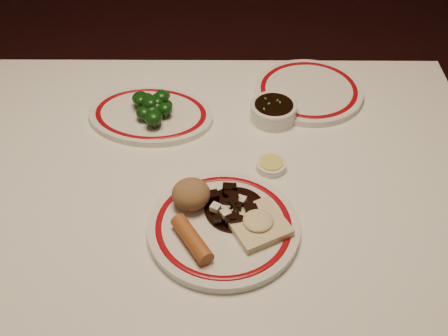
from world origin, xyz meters
TOP-DOWN VIEW (x-y plane):
  - dining_table at (0.00, 0.00)m, footprint 1.20×0.90m
  - main_plate at (0.04, -0.14)m, footprint 0.38×0.38m
  - rice_mound at (-0.03, -0.09)m, footprint 0.07×0.07m
  - spring_roll at (-0.02, -0.19)m, footprint 0.08×0.11m
  - fried_wonton at (0.10, -0.15)m, footprint 0.13×0.13m
  - stirfry_heap at (0.05, -0.11)m, footprint 0.12×0.12m
  - broccoli_plate at (-0.14, 0.20)m, footprint 0.32×0.28m
  - broccoli_pile at (-0.13, 0.20)m, footprint 0.10×0.13m
  - soy_bowl at (0.15, 0.20)m, footprint 0.11×0.11m
  - sweet_sour_dish at (0.13, 0.20)m, footprint 0.06×0.06m
  - mustard_dish at (0.13, 0.03)m, footprint 0.06×0.06m
  - far_plate at (0.24, 0.30)m, footprint 0.28×0.28m

SIDE VIEW (x-z plane):
  - dining_table at x=0.00m, z-range 0.28..1.03m
  - sweet_sour_dish at x=0.13m, z-range 0.75..0.77m
  - mustard_dish at x=0.13m, z-range 0.75..0.77m
  - broccoli_plate at x=-0.14m, z-range 0.75..0.77m
  - far_plate at x=0.24m, z-range 0.75..0.77m
  - main_plate at x=0.04m, z-range 0.75..0.77m
  - soy_bowl at x=0.15m, z-range 0.75..0.79m
  - stirfry_heap at x=0.05m, z-range 0.76..0.79m
  - fried_wonton at x=0.10m, z-range 0.77..0.79m
  - spring_roll at x=-0.02m, z-range 0.77..0.80m
  - broccoli_pile at x=-0.13m, z-range 0.76..0.82m
  - rice_mound at x=-0.03m, z-range 0.77..0.82m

